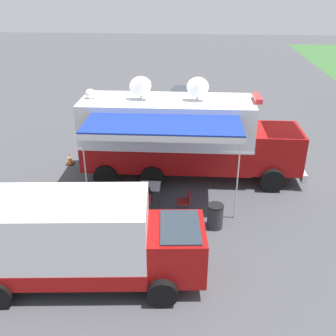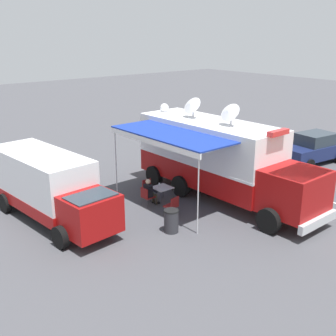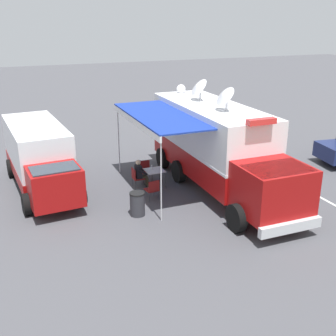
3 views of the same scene
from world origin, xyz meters
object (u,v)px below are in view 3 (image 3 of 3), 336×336
Objects in this scene: folding_chair_at_table at (136,176)px; folding_chair_spare_by_truck at (153,188)px; folding_chair_beside_table at (145,169)px; support_truck at (40,157)px; traffic_cone at (183,146)px; trash_bin at (137,204)px; seated_responder at (140,173)px; command_truck at (218,145)px; folding_table at (155,171)px; water_bottle at (152,168)px.

folding_chair_spare_by_truck is (-0.21, 1.53, 0.00)m from folding_chair_at_table.
support_truck is (4.46, -0.75, 0.87)m from folding_chair_beside_table.
traffic_cone is (-3.79, -5.66, -0.23)m from folding_chair_spare_by_truck.
trash_bin reaches higher than folding_chair_at_table.
folding_chair_beside_table is 4.61m from support_truck.
command_truck is at bearing 156.08° from seated_responder.
folding_table is 0.93× the size of folding_chair_spare_by_truck.
traffic_cone is at bearing -125.35° from trash_bin.
folding_chair_spare_by_truck is at bearing 78.67° from folding_chair_beside_table.
folding_chair_spare_by_truck is 1.54m from seated_responder.
seated_responder is 4.32m from support_truck.
folding_chair_beside_table is (0.03, -0.79, -0.32)m from water_bottle.
support_truck is (4.49, -1.54, 0.55)m from water_bottle.
folding_chair_beside_table is 3.64m from trash_bin.
folding_chair_beside_table is (-0.66, -0.75, 0.00)m from folding_chair_at_table.
folding_chair_spare_by_truck reaches higher than traffic_cone.
command_truck reaches higher than seated_responder.
traffic_cone is at bearing -123.82° from folding_chair_spare_by_truck.
traffic_cone is at bearing -134.60° from folding_chair_beside_table.
folding_chair_beside_table is at bearing 45.40° from traffic_cone.
seated_responder is (0.50, -0.04, -0.18)m from water_bottle.
command_truck reaches higher than folding_chair_spare_by_truck.
trash_bin is at bearing 17.77° from command_truck.
trash_bin is at bearing 73.42° from folding_chair_at_table.
trash_bin reaches higher than traffic_cone.
folding_chair_at_table is 1.54m from folding_chair_spare_by_truck.
trash_bin is 5.17m from support_truck.
command_truck is 10.94× the size of folding_chair_spare_by_truck.
command_truck is 4.42m from trash_bin.
folding_table is 0.93× the size of folding_chair_at_table.
folding_chair_beside_table is 1.50× the size of traffic_cone.
folding_chair_at_table is at bearing -22.62° from command_truck.
seated_responder reaches higher than folding_chair_spare_by_truck.
folding_table is at bearing 172.62° from folding_chair_at_table.
water_bottle is 0.18× the size of seated_responder.
seated_responder is 5.63m from traffic_cone.
support_truck is (3.80, -1.49, 0.87)m from folding_chair_at_table.
folding_chair_beside_table is 0.70× the size of seated_responder.
command_truck is 16.41× the size of traffic_cone.
folding_chair_beside_table is 1.00× the size of folding_chair_spare_by_truck.
command_truck reaches higher than traffic_cone.
folding_chair_spare_by_truck is at bearing 90.68° from seated_responder.
support_truck is at bearing -21.99° from command_truck.
folding_chair_at_table is 1.00× the size of folding_chair_spare_by_truck.
traffic_cone is 0.08× the size of support_truck.
trash_bin is (3.96, 1.27, -1.49)m from command_truck.
folding_table reaches higher than traffic_cone.
command_truck reaches higher than trash_bin.
support_truck is (7.80, 2.64, 1.11)m from traffic_cone.
command_truck reaches higher than water_bottle.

